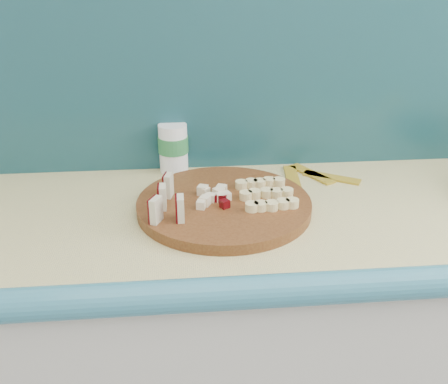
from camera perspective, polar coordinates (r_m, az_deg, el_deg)
kitchen_counter at (r=1.48m, az=16.01°, el=-17.32°), size 2.20×0.63×0.91m
backsplash at (r=1.41m, az=15.44°, el=13.02°), size 2.20×0.02×0.50m
cutting_board at (r=1.15m, az=0.00°, el=-1.47°), size 0.43×0.43×0.02m
apple_wedges at (r=1.08m, az=-6.61°, el=-0.91°), size 0.07×0.16×0.05m
apple_chunks at (r=1.13m, az=-1.26°, el=-0.53°), size 0.07×0.06×0.02m
banana_slices at (r=1.15m, az=4.80°, el=-0.16°), size 0.13×0.16×0.02m
canister at (r=1.34m, az=-5.82°, el=5.13°), size 0.08×0.08×0.13m
banana_peel at (r=1.34m, az=10.00°, el=1.78°), size 0.20×0.17×0.01m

